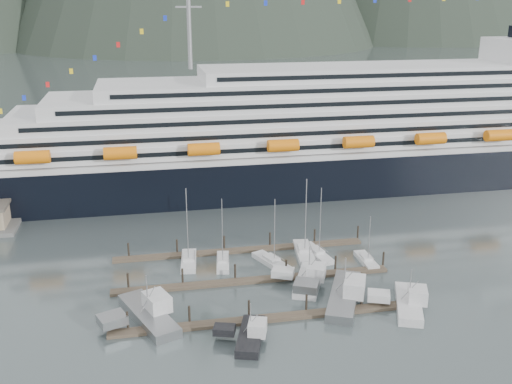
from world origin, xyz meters
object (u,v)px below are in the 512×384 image
trawler_c (343,294)px  trawler_a (147,314)px  trawler_e (308,279)px  sailboat_h (366,261)px  trawler_b (250,335)px  sailboat_b (223,262)px  sailboat_a (189,261)px  sailboat_g (317,254)px  trawler_d (408,302)px  sailboat_f (304,252)px  cruise_ship (349,138)px  sailboat_c (271,262)px

trawler_c → trawler_a: bearing=115.2°
trawler_c → trawler_e: (-3.91, 6.49, -0.05)m
sailboat_h → trawler_b: sailboat_h is taller
sailboat_b → sailboat_a: bearing=83.1°
sailboat_g → trawler_d: (8.24, -21.89, 0.51)m
trawler_b → trawler_e: trawler_e is taller
sailboat_f → trawler_e: 12.28m
cruise_ship → sailboat_a: bearing=-136.9°
trawler_d → trawler_e: (-13.12, 10.79, 0.04)m
sailboat_f → trawler_a: sailboat_f is taller
sailboat_a → sailboat_h: size_ratio=1.57×
sailboat_c → trawler_a: size_ratio=0.87×
cruise_ship → sailboat_f: cruise_ship is taller
sailboat_g → sailboat_f: bearing=58.1°
cruise_ship → trawler_c: cruise_ship is taller
sailboat_f → sailboat_h: (10.28, -5.66, -0.08)m
sailboat_h → trawler_e: 14.37m
sailboat_c → sailboat_h: sailboat_c is taller
trawler_c → sailboat_f: bearing=28.7°
sailboat_g → sailboat_a: bearing=76.8°
sailboat_g → trawler_d: bearing=-169.8°
sailboat_a → sailboat_f: 21.74m
sailboat_c → trawler_b: 25.70m
sailboat_c → trawler_b: (-8.55, -24.23, 0.42)m
sailboat_a → sailboat_b: bearing=-98.7°
trawler_a → trawler_c: 30.93m
trawler_a → sailboat_b: bearing=-60.5°
cruise_ship → sailboat_b: 60.10m
trawler_a → trawler_c: (30.93, 0.29, 0.01)m
sailboat_b → sailboat_h: bearing=-91.2°
sailboat_a → sailboat_h: sailboat_a is taller
trawler_e → sailboat_f: bearing=11.4°
trawler_b → sailboat_g: bearing=-16.8°
sailboat_a → sailboat_b: size_ratio=1.14×
trawler_c → trawler_e: size_ratio=1.32×
trawler_c → sailboat_c: bearing=52.7°
trawler_e → trawler_d: bearing=-105.7°
sailboat_a → trawler_e: 22.74m
sailboat_b → trawler_b: bearing=-171.5°
sailboat_c → trawler_c: size_ratio=0.81×
sailboat_f → trawler_d: 25.08m
sailboat_a → trawler_a: sailboat_a is taller
sailboat_a → sailboat_c: sailboat_a is taller
trawler_d → sailboat_b: bearing=71.9°
sailboat_f → sailboat_g: 2.43m
trawler_c → trawler_e: bearing=55.8°
sailboat_c → trawler_d: (17.48, -19.83, 0.51)m
sailboat_h → trawler_e: size_ratio=0.78×
sailboat_c → sailboat_b: bearing=56.9°
sailboat_b → trawler_d: sailboat_b is taller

